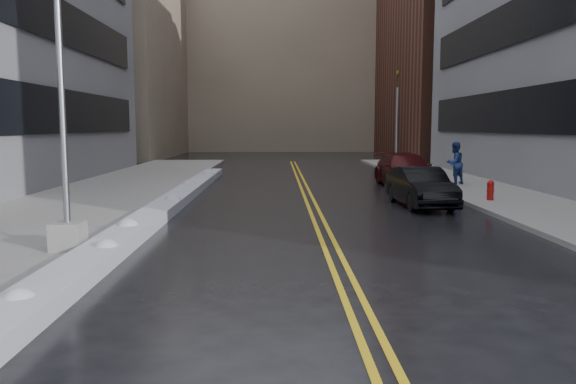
{
  "coord_description": "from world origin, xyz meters",
  "views": [
    {
      "loc": [
        1.25,
        -10.08,
        2.82
      ],
      "look_at": [
        1.5,
        2.86,
        1.3
      ],
      "focal_mm": 35.0,
      "sensor_mm": 36.0,
      "label": 1
    }
  ],
  "objects_px": {
    "fire_hydrant": "(490,189)",
    "car_maroon": "(405,170)",
    "lamppost": "(64,140)",
    "pedestrian_east": "(455,163)",
    "traffic_signal": "(397,117)",
    "car_black": "(421,187)"
  },
  "relations": [
    {
      "from": "fire_hydrant",
      "to": "car_maroon",
      "type": "height_order",
      "value": "car_maroon"
    },
    {
      "from": "lamppost",
      "to": "fire_hydrant",
      "type": "bearing_deg",
      "value": 33.04
    },
    {
      "from": "lamppost",
      "to": "pedestrian_east",
      "type": "xyz_separation_m",
      "value": [
        12.77,
        13.69,
        -1.41
      ]
    },
    {
      "from": "lamppost",
      "to": "traffic_signal",
      "type": "relative_size",
      "value": 1.27
    },
    {
      "from": "lamppost",
      "to": "car_maroon",
      "type": "bearing_deg",
      "value": 52.81
    },
    {
      "from": "pedestrian_east",
      "to": "car_maroon",
      "type": "distance_m",
      "value": 2.27
    },
    {
      "from": "traffic_signal",
      "to": "pedestrian_east",
      "type": "relative_size",
      "value": 3.07
    },
    {
      "from": "lamppost",
      "to": "fire_hydrant",
      "type": "height_order",
      "value": "lamppost"
    },
    {
      "from": "traffic_signal",
      "to": "car_maroon",
      "type": "bearing_deg",
      "value": -98.84
    },
    {
      "from": "lamppost",
      "to": "fire_hydrant",
      "type": "relative_size",
      "value": 10.45
    },
    {
      "from": "lamppost",
      "to": "pedestrian_east",
      "type": "relative_size",
      "value": 3.9
    },
    {
      "from": "fire_hydrant",
      "to": "car_maroon",
      "type": "bearing_deg",
      "value": 106.64
    },
    {
      "from": "lamppost",
      "to": "pedestrian_east",
      "type": "height_order",
      "value": "lamppost"
    },
    {
      "from": "car_black",
      "to": "car_maroon",
      "type": "bearing_deg",
      "value": 78.32
    },
    {
      "from": "traffic_signal",
      "to": "pedestrian_east",
      "type": "height_order",
      "value": "traffic_signal"
    },
    {
      "from": "fire_hydrant",
      "to": "traffic_signal",
      "type": "height_order",
      "value": "traffic_signal"
    },
    {
      "from": "fire_hydrant",
      "to": "car_maroon",
      "type": "distance_m",
      "value": 6.15
    },
    {
      "from": "traffic_signal",
      "to": "car_maroon",
      "type": "distance_m",
      "value": 8.62
    },
    {
      "from": "lamppost",
      "to": "traffic_signal",
      "type": "xyz_separation_m",
      "value": [
        11.8,
        22.0,
        0.87
      ]
    },
    {
      "from": "traffic_signal",
      "to": "car_maroon",
      "type": "height_order",
      "value": "traffic_signal"
    },
    {
      "from": "pedestrian_east",
      "to": "car_maroon",
      "type": "xyz_separation_m",
      "value": [
        -2.24,
        0.2,
        -0.35
      ]
    },
    {
      "from": "car_maroon",
      "to": "fire_hydrant",
      "type": "bearing_deg",
      "value": -74.79
    }
  ]
}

